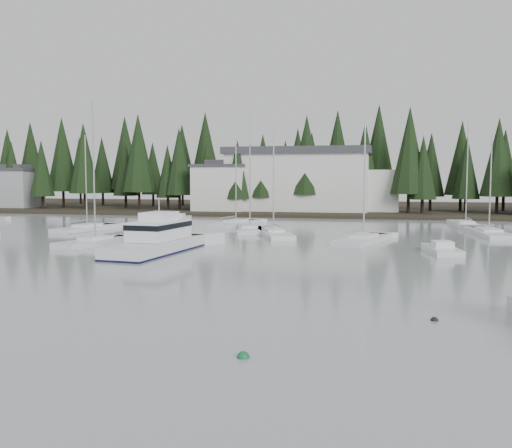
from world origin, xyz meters
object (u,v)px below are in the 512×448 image
at_px(sailboat_2, 273,235).
at_px(sailboat_12, 250,231).
at_px(runabout_3, 179,220).
at_px(sailboat_8, 363,242).
at_px(sailboat_1, 236,225).
at_px(runabout_1, 442,252).
at_px(sailboat_6, 95,244).
at_px(sailboat_9, 466,226).
at_px(sailboat_11, 489,235).
at_px(house_west, 221,187).
at_px(cabin_cruiser_center, 157,243).
at_px(harbor_inn, 310,180).
at_px(house_far_west, 16,187).
at_px(sailboat_3, 87,230).

height_order(sailboat_2, sailboat_12, sailboat_2).
height_order(sailboat_2, runabout_3, sailboat_2).
xyz_separation_m(sailboat_2, sailboat_8, (9.70, -4.22, -0.02)).
distance_m(sailboat_1, sailboat_12, 8.59).
relative_size(runabout_1, runabout_3, 0.82).
distance_m(sailboat_6, sailboat_9, 45.72).
height_order(sailboat_9, sailboat_11, sailboat_9).
relative_size(sailboat_1, sailboat_12, 0.82).
relative_size(sailboat_2, runabout_1, 2.62).
height_order(house_west, runabout_3, house_west).
distance_m(house_west, runabout_1, 56.98).
relative_size(house_west, sailboat_8, 0.79).
xyz_separation_m(cabin_cruiser_center, sailboat_11, (29.47, 21.11, -0.73)).
xyz_separation_m(harbor_inn, sailboat_1, (-6.06, -27.26, -5.72)).
height_order(sailboat_1, sailboat_9, sailboat_9).
height_order(house_far_west, sailboat_6, sailboat_6).
bearing_deg(sailboat_9, sailboat_3, 107.05).
height_order(sailboat_6, sailboat_8, sailboat_6).
height_order(house_west, sailboat_6, sailboat_6).
height_order(house_far_west, runabout_3, house_far_west).
xyz_separation_m(sailboat_8, runabout_1, (6.67, -6.82, 0.07)).
distance_m(sailboat_12, runabout_3, 19.79).
xyz_separation_m(house_far_west, sailboat_12, (54.71, -33.66, -4.32)).
bearing_deg(sailboat_2, sailboat_3, 65.53).
bearing_deg(sailboat_8, harbor_inn, 31.23).
xyz_separation_m(sailboat_3, sailboat_12, (19.11, 2.85, 0.03)).
xyz_separation_m(house_far_west, sailboat_1, (50.99, -25.92, -4.35)).
distance_m(house_far_west, sailboat_9, 82.79).
bearing_deg(runabout_3, cabin_cruiser_center, -169.96).
bearing_deg(sailboat_2, runabout_1, -146.03).
distance_m(harbor_inn, sailboat_2, 39.24).
height_order(sailboat_11, sailboat_12, sailboat_12).
height_order(sailboat_6, sailboat_12, sailboat_12).
height_order(house_far_west, sailboat_8, sailboat_8).
bearing_deg(sailboat_1, sailboat_9, -68.59).
bearing_deg(runabout_1, sailboat_6, 81.61).
relative_size(sailboat_3, sailboat_6, 0.84).
distance_m(house_west, house_far_west, 42.05).
height_order(sailboat_6, sailboat_9, sailboat_9).
bearing_deg(sailboat_6, sailboat_2, -37.35).
xyz_separation_m(cabin_cruiser_center, runabout_1, (23.19, 4.63, -0.65)).
bearing_deg(sailboat_6, house_far_west, 55.48).
bearing_deg(harbor_inn, runabout_1, -70.59).
relative_size(cabin_cruiser_center, sailboat_1, 1.04).
bearing_deg(house_west, sailboat_6, -88.07).
xyz_separation_m(sailboat_9, sailboat_11, (1.03, -10.66, -0.03)).
relative_size(sailboat_2, sailboat_11, 1.29).
distance_m(house_west, sailboat_6, 47.45).
bearing_deg(sailboat_3, runabout_1, -96.51).
xyz_separation_m(house_far_west, sailboat_11, (80.89, -32.03, -4.36)).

